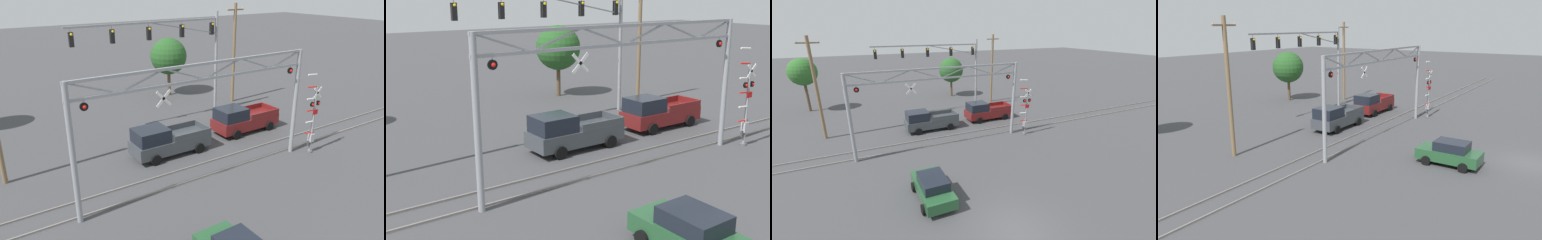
# 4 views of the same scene
# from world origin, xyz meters

# --- Properties ---
(ground_plane) EXTENTS (200.00, 200.00, 0.00)m
(ground_plane) POSITION_xyz_m (0.00, 0.00, 0.00)
(ground_plane) COLOR #424244
(rail_track_near) EXTENTS (80.00, 0.08, 0.10)m
(rail_track_near) POSITION_xyz_m (0.00, 11.53, 0.05)
(rail_track_near) COLOR gray
(rail_track_near) RESTS_ON ground_plane
(rail_track_far) EXTENTS (80.00, 0.08, 0.10)m
(rail_track_far) POSITION_xyz_m (0.00, 12.97, 0.05)
(rail_track_far) COLOR gray
(rail_track_far) RESTS_ON ground_plane
(crossing_gantry) EXTENTS (14.73, 0.30, 6.94)m
(crossing_gantry) POSITION_xyz_m (-0.01, 11.25, 4.65)
(crossing_gantry) COLOR gray
(crossing_gantry) RESTS_ON ground_plane
(crossing_signal_mast) EXTENTS (1.38, 0.35, 5.52)m
(crossing_signal_mast) POSITION_xyz_m (8.19, 10.46, 2.22)
(crossing_signal_mast) COLOR gray
(crossing_signal_mast) RESTS_ON ground_plane
(traffic_signal_span) EXTENTS (12.67, 0.39, 8.63)m
(traffic_signal_span) POSITION_xyz_m (4.47, 20.94, 6.20)
(traffic_signal_span) COLOR gray
(traffic_signal_span) RESTS_ON ground_plane
(pickup_truck_lead) EXTENTS (5.31, 2.24, 2.08)m
(pickup_truck_lead) POSITION_xyz_m (-0.08, 15.46, 1.00)
(pickup_truck_lead) COLOR #3D4247
(pickup_truck_lead) RESTS_ON ground_plane
(pickup_truck_following) EXTENTS (5.25, 2.24, 2.08)m
(pickup_truck_following) POSITION_xyz_m (6.81, 15.87, 1.00)
(pickup_truck_following) COLOR maroon
(pickup_truck_following) RESTS_ON ground_plane
(sedan_waiting) EXTENTS (2.06, 3.97, 1.58)m
(sedan_waiting) POSITION_xyz_m (-3.09, 4.35, 0.79)
(sedan_waiting) COLOR #23512D
(sedan_waiting) RESTS_ON ground_plane
(utility_pole_left) EXTENTS (1.80, 0.28, 9.34)m
(utility_pole_left) POSITION_xyz_m (-9.66, 17.25, 4.82)
(utility_pole_left) COLOR brown
(utility_pole_left) RESTS_ON ground_plane
(utility_pole_right) EXTENTS (1.80, 0.28, 9.12)m
(utility_pole_right) POSITION_xyz_m (11.16, 22.37, 4.71)
(utility_pole_right) COLOR brown
(utility_pole_right) RESTS_ON ground_plane
(background_tree_far_left_verge) EXTENTS (3.60, 3.60, 5.76)m
(background_tree_far_left_verge) POSITION_xyz_m (7.18, 27.60, 3.94)
(background_tree_far_left_verge) COLOR brown
(background_tree_far_left_verge) RESTS_ON ground_plane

